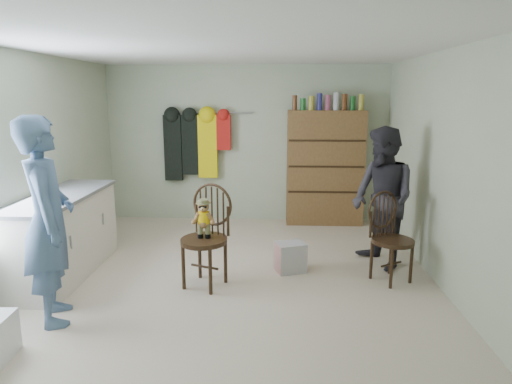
{
  "coord_description": "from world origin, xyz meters",
  "views": [
    {
      "loc": [
        0.47,
        -4.86,
        2.04
      ],
      "look_at": [
        0.25,
        0.2,
        0.95
      ],
      "focal_mm": 32.0,
      "sensor_mm": 36.0,
      "label": 1
    }
  ],
  "objects_px": {
    "chair_front": "(206,229)",
    "dresser": "(325,167)",
    "counter": "(62,235)",
    "chair_far": "(389,233)"
  },
  "relations": [
    {
      "from": "chair_front",
      "to": "dresser",
      "type": "bearing_deg",
      "value": 80.09
    },
    {
      "from": "counter",
      "to": "chair_far",
      "type": "height_order",
      "value": "chair_far"
    },
    {
      "from": "counter",
      "to": "dresser",
      "type": "relative_size",
      "value": 0.9
    },
    {
      "from": "chair_far",
      "to": "chair_front",
      "type": "bearing_deg",
      "value": 154.51
    },
    {
      "from": "counter",
      "to": "chair_far",
      "type": "xyz_separation_m",
      "value": [
        3.68,
        0.02,
        0.06
      ]
    },
    {
      "from": "chair_front",
      "to": "counter",
      "type": "bearing_deg",
      "value": -165.65
    },
    {
      "from": "chair_front",
      "to": "chair_far",
      "type": "height_order",
      "value": "chair_front"
    },
    {
      "from": "dresser",
      "to": "counter",
      "type": "bearing_deg",
      "value": -144.32
    },
    {
      "from": "chair_front",
      "to": "chair_far",
      "type": "relative_size",
      "value": 1.11
    },
    {
      "from": "counter",
      "to": "chair_front",
      "type": "xyz_separation_m",
      "value": [
        1.68,
        -0.21,
        0.16
      ]
    }
  ]
}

